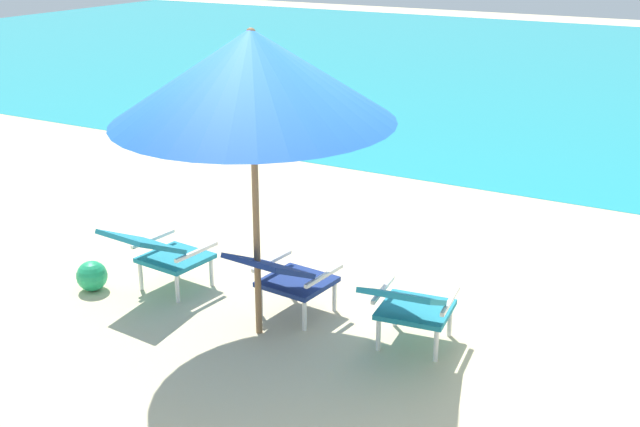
{
  "coord_description": "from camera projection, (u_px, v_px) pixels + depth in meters",
  "views": [
    {
      "loc": [
        3.12,
        -5.06,
        3.02
      ],
      "look_at": [
        0.0,
        0.47,
        0.75
      ],
      "focal_mm": 45.71,
      "sensor_mm": 36.0,
      "label": 1
    }
  ],
  "objects": [
    {
      "name": "lounge_chair_center",
      "position": [
        284.0,
        275.0,
        6.41
      ],
      "size": [
        0.62,
        0.92,
        0.68
      ],
      "color": "navy",
      "rests_on": "ground_plane"
    },
    {
      "name": "beach_ball",
      "position": [
        92.0,
        276.0,
        7.05
      ],
      "size": [
        0.27,
        0.27,
        0.27
      ],
      "primitive_type": "sphere",
      "color": "#1E9E60",
      "rests_on": "ground_plane"
    },
    {
      "name": "ground_plane",
      "position": [
        463.0,
        186.0,
        9.89
      ],
      "size": [
        40.0,
        40.0,
        0.0
      ],
      "primitive_type": "plane",
      "color": "beige"
    },
    {
      "name": "ocean_band",
      "position": [
        610.0,
        74.0,
        17.25
      ],
      "size": [
        40.0,
        18.0,
        0.01
      ],
      "primitive_type": "cube",
      "color": "teal",
      "rests_on": "ground_plane"
    },
    {
      "name": "lounge_chair_left",
      "position": [
        160.0,
        251.0,
        6.88
      ],
      "size": [
        0.62,
        0.92,
        0.68
      ],
      "color": "teal",
      "rests_on": "ground_plane"
    },
    {
      "name": "lounge_chair_right",
      "position": [
        410.0,
        304.0,
        5.92
      ],
      "size": [
        0.64,
        0.93,
        0.68
      ],
      "color": "teal",
      "rests_on": "ground_plane"
    },
    {
      "name": "beach_umbrella_center",
      "position": [
        252.0,
        76.0,
        5.69
      ],
      "size": [
        2.46,
        2.47,
        2.36
      ],
      "color": "olive",
      "rests_on": "ground_plane"
    }
  ]
}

